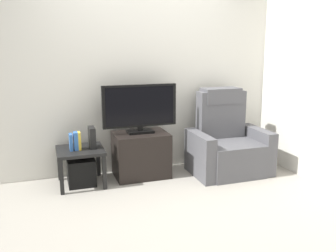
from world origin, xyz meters
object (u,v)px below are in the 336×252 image
object	(u,v)px
recliner_armchair	(227,144)
book_rightmost	(79,141)
side_table	(80,154)
television	(140,108)
book_leftmost	(71,142)
tv_stand	(141,154)
game_console	(92,137)
subwoofer_box	(81,172)
book_middle	(76,141)

from	to	relation	value
recliner_armchair	book_rightmost	bearing A→B (deg)	-172.22
side_table	book_rightmost	size ratio (longest dim) A/B	2.58
television	book_leftmost	world-z (taller)	television
tv_stand	game_console	world-z (taller)	game_console
television	game_console	world-z (taller)	television
recliner_armchair	subwoofer_box	size ratio (longest dim) A/B	3.39
subwoofer_box	book_middle	distance (m)	0.39
television	subwoofer_box	distance (m)	1.04
book_rightmost	game_console	size ratio (longest dim) A/B	0.84
side_table	book_leftmost	xyz separation A→B (m)	(-0.10, -0.02, 0.16)
side_table	game_console	distance (m)	0.24
book_leftmost	book_rightmost	size ratio (longest dim) A/B	0.92
recliner_armchair	television	bearing A→B (deg)	-179.50
recliner_armchair	subwoofer_box	distance (m)	1.88
subwoofer_box	book_rightmost	distance (m)	0.39
side_table	subwoofer_box	xyz separation A→B (m)	(0.00, 0.00, -0.21)
television	subwoofer_box	world-z (taller)	television
game_console	book_leftmost	bearing A→B (deg)	-173.02
tv_stand	side_table	size ratio (longest dim) A/B	1.24
television	book_leftmost	size ratio (longest dim) A/B	4.84
side_table	book_leftmost	size ratio (longest dim) A/B	2.81
book_middle	game_console	size ratio (longest dim) A/B	0.85
side_table	book_middle	world-z (taller)	book_middle
recliner_armchair	book_middle	xyz separation A→B (m)	(-1.90, 0.13, 0.17)
television	side_table	distance (m)	0.91
tv_stand	television	world-z (taller)	television
television	subwoofer_box	xyz separation A→B (m)	(-0.75, -0.07, -0.72)
television	game_console	size ratio (longest dim) A/B	3.74
recliner_armchair	book_middle	size ratio (longest dim) A/B	5.13
book_leftmost	tv_stand	bearing A→B (deg)	4.69
subwoofer_box	game_console	bearing A→B (deg)	3.95
tv_stand	book_middle	size ratio (longest dim) A/B	3.17
book_leftmost	book_middle	world-z (taller)	book_middle
television	side_table	bearing A→B (deg)	-174.76
recliner_armchair	game_console	world-z (taller)	recliner_armchair
television	book_rightmost	world-z (taller)	television
book_leftmost	side_table	bearing A→B (deg)	11.31
book_leftmost	book_rightmost	distance (m)	0.09
tv_stand	book_rightmost	distance (m)	0.81
tv_stand	side_table	world-z (taller)	tv_stand
book_leftmost	book_middle	bearing A→B (deg)	0.00
subwoofer_box	game_console	distance (m)	0.43
book_leftmost	game_console	xyz separation A→B (m)	(0.24, 0.03, 0.03)
tv_stand	recliner_armchair	distance (m)	1.13
recliner_armchair	game_console	distance (m)	1.73
side_table	book_rightmost	world-z (taller)	book_rightmost
television	book_leftmost	bearing A→B (deg)	-174.04
television	game_console	bearing A→B (deg)	-174.45
recliner_armchair	book_rightmost	xyz separation A→B (m)	(-1.87, 0.13, 0.17)
subwoofer_box	book_middle	bearing A→B (deg)	-156.00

